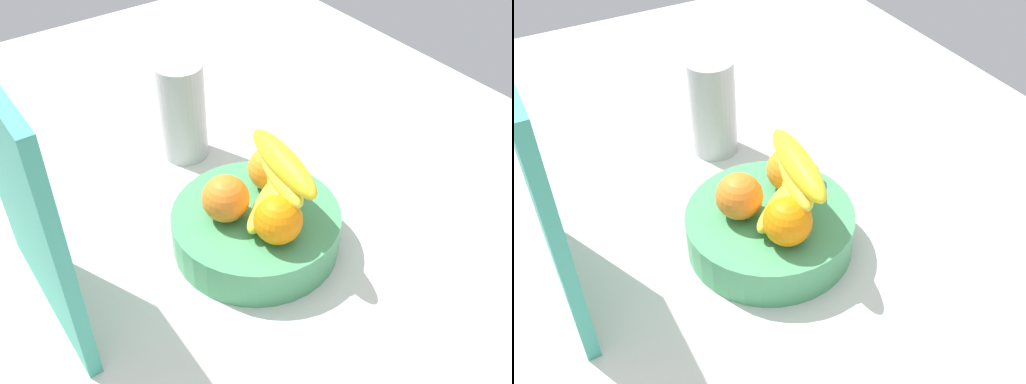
{
  "view_description": "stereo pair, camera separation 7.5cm",
  "coord_description": "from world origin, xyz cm",
  "views": [
    {
      "loc": [
        -53.79,
        35.29,
        65.81
      ],
      "look_at": [
        -0.54,
        -2.64,
        10.33
      ],
      "focal_mm": 42.29,
      "sensor_mm": 36.0,
      "label": 1
    },
    {
      "loc": [
        -57.77,
        28.97,
        65.81
      ],
      "look_at": [
        -0.54,
        -2.64,
        10.33
      ],
      "focal_mm": 42.29,
      "sensor_mm": 36.0,
      "label": 2
    }
  ],
  "objects": [
    {
      "name": "orange_front_right",
      "position": [
        -6.55,
        -2.06,
        9.78
      ],
      "size": [
        6.89,
        6.89,
        6.89
      ],
      "primitive_type": "sphere",
      "color": "orange",
      "rests_on": "fruit_bowl"
    },
    {
      "name": "fruit_bowl",
      "position": [
        -0.54,
        -2.64,
        3.16
      ],
      "size": [
        25.1,
        25.1,
        6.33
      ],
      "primitive_type": "cylinder",
      "color": "#4A9C66",
      "rests_on": "ground_plane"
    },
    {
      "name": "orange_center",
      "position": [
        3.23,
        -7.99,
        9.78
      ],
      "size": [
        6.89,
        6.89,
        6.89
      ],
      "primitive_type": "sphere",
      "color": "orange",
      "rests_on": "fruit_bowl"
    },
    {
      "name": "cutting_board",
      "position": [
        6.16,
        26.64,
        18.0
      ],
      "size": [
        28.02,
        2.15,
        36.0
      ],
      "primitive_type": "cube",
      "rotation": [
        0.0,
        0.0,
        -0.01
      ],
      "color": "teal",
      "rests_on": "ground_plane"
    },
    {
      "name": "banana_bunch",
      "position": [
        -1.17,
        -6.29,
        11.63
      ],
      "size": [
        18.71,
        16.73,
        10.6
      ],
      "color": "yellow",
      "rests_on": "fruit_bowl"
    },
    {
      "name": "orange_front_left",
      "position": [
        1.35,
        1.33,
        9.78
      ],
      "size": [
        6.89,
        6.89,
        6.89
      ],
      "primitive_type": "sphere",
      "color": "orange",
      "rests_on": "fruit_bowl"
    },
    {
      "name": "thermos_tumbler",
      "position": [
        25.9,
        -5.78,
        8.97
      ],
      "size": [
        8.23,
        8.23,
        17.93
      ],
      "primitive_type": "cylinder",
      "color": "#BBB4BB",
      "rests_on": "ground_plane"
    },
    {
      "name": "ground_plane",
      "position": [
        0.0,
        0.0,
        -1.5
      ],
      "size": [
        180.0,
        140.0,
        3.0
      ],
      "primitive_type": "cube",
      "color": "silver"
    }
  ]
}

